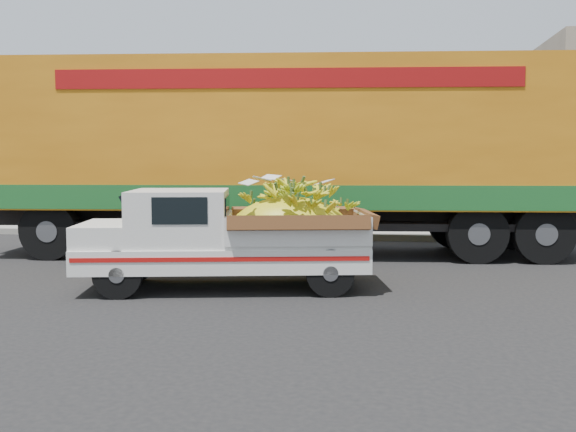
# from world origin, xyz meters

# --- Properties ---
(ground) EXTENTS (100.00, 100.00, 0.00)m
(ground) POSITION_xyz_m (0.00, 0.00, 0.00)
(ground) COLOR black
(ground) RESTS_ON ground
(curb) EXTENTS (60.00, 0.25, 0.15)m
(curb) POSITION_xyz_m (0.00, 6.76, 0.07)
(curb) COLOR gray
(curb) RESTS_ON ground
(sidewalk) EXTENTS (60.00, 4.00, 0.14)m
(sidewalk) POSITION_xyz_m (0.00, 8.86, 0.07)
(sidewalk) COLOR gray
(sidewalk) RESTS_ON ground
(building_left) EXTENTS (18.00, 6.00, 5.00)m
(building_left) POSITION_xyz_m (-8.00, 14.76, 2.50)
(building_left) COLOR gray
(building_left) RESTS_ON ground
(pickup_truck) EXTENTS (4.36, 2.27, 1.45)m
(pickup_truck) POSITION_xyz_m (-0.56, 0.77, 0.78)
(pickup_truck) COLOR black
(pickup_truck) RESTS_ON ground
(semi_trailer) EXTENTS (12.04, 3.58, 3.80)m
(semi_trailer) POSITION_xyz_m (-0.39, 4.32, 2.12)
(semi_trailer) COLOR black
(semi_trailer) RESTS_ON ground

